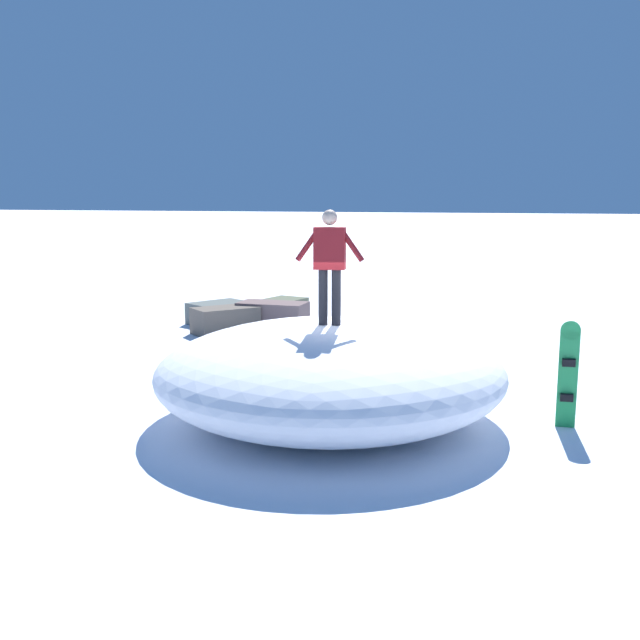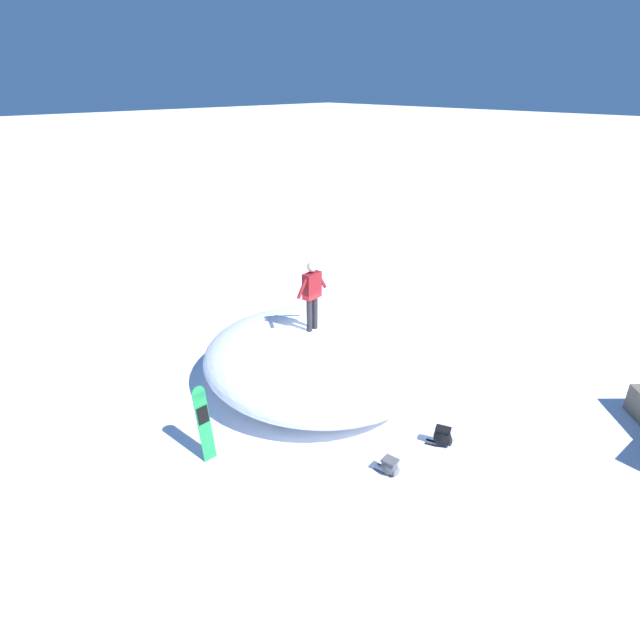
{
  "view_description": "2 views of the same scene",
  "coord_description": "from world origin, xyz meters",
  "px_view_note": "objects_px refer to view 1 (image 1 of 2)",
  "views": [
    {
      "loc": [
        -2.44,
        12.04,
        3.54
      ],
      "look_at": [
        0.47,
        0.66,
        1.61
      ],
      "focal_mm": 44.1,
      "sensor_mm": 36.0,
      "label": 1
    },
    {
      "loc": [
        -7.38,
        -7.58,
        7.12
      ],
      "look_at": [
        0.01,
        0.03,
        2.11
      ],
      "focal_mm": 28.76,
      "sensor_mm": 36.0,
      "label": 2
    }
  ],
  "objects_px": {
    "snowboarder_standing": "(330,259)",
    "backpack_far": "(433,367)",
    "backpack_near": "(361,357)",
    "snowboard_primary_upright": "(568,373)"
  },
  "relations": [
    {
      "from": "snowboarder_standing",
      "to": "snowboard_primary_upright",
      "type": "height_order",
      "value": "snowboarder_standing"
    },
    {
      "from": "snowboarder_standing",
      "to": "backpack_far",
      "type": "distance_m",
      "value": 4.4
    },
    {
      "from": "snowboarder_standing",
      "to": "backpack_far",
      "type": "bearing_deg",
      "value": -109.0
    },
    {
      "from": "backpack_near",
      "to": "backpack_far",
      "type": "bearing_deg",
      "value": 170.45
    },
    {
      "from": "backpack_near",
      "to": "backpack_far",
      "type": "xyz_separation_m",
      "value": [
        -1.46,
        0.25,
        -0.06
      ]
    },
    {
      "from": "snowboarder_standing",
      "to": "snowboard_primary_upright",
      "type": "xyz_separation_m",
      "value": [
        -3.52,
        -0.54,
        -1.68
      ]
    },
    {
      "from": "backpack_near",
      "to": "backpack_far",
      "type": "height_order",
      "value": "backpack_near"
    },
    {
      "from": "backpack_far",
      "to": "backpack_near",
      "type": "bearing_deg",
      "value": -9.55
    },
    {
      "from": "snowboarder_standing",
      "to": "backpack_near",
      "type": "bearing_deg",
      "value": -86.11
    },
    {
      "from": "backpack_near",
      "to": "backpack_far",
      "type": "distance_m",
      "value": 1.48
    }
  ]
}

